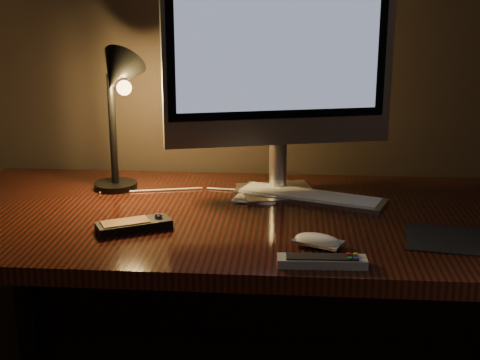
# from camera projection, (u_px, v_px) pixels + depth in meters

# --- Properties ---
(desk) EXTENTS (1.60, 0.75, 0.75)m
(desk) POSITION_uv_depth(u_px,v_px,m) (256.00, 251.00, 1.77)
(desk) COLOR #34120B
(desk) RESTS_ON ground
(monitor) EXTENTS (0.60, 0.22, 0.64)m
(monitor) POSITION_uv_depth(u_px,v_px,m) (279.00, 54.00, 1.72)
(monitor) COLOR silver
(monitor) RESTS_ON desk
(keyboard) EXTENTS (0.41, 0.24, 0.01)m
(keyboard) POSITION_uv_depth(u_px,v_px,m) (309.00, 196.00, 1.77)
(keyboard) COLOR silver
(keyboard) RESTS_ON desk
(mousepad) EXTENTS (0.24, 0.21, 0.00)m
(mousepad) POSITION_uv_depth(u_px,v_px,m) (457.00, 240.00, 1.48)
(mousepad) COLOR black
(mousepad) RESTS_ON desk
(mouse) EXTENTS (0.12, 0.09, 0.02)m
(mouse) POSITION_uv_depth(u_px,v_px,m) (318.00, 243.00, 1.44)
(mouse) COLOR white
(mouse) RESTS_ON desk
(media_remote) EXTENTS (0.18, 0.14, 0.03)m
(media_remote) POSITION_uv_depth(u_px,v_px,m) (134.00, 225.00, 1.55)
(media_remote) COLOR black
(media_remote) RESTS_ON desk
(tv_remote) EXTENTS (0.18, 0.05, 0.02)m
(tv_remote) POSITION_uv_depth(u_px,v_px,m) (322.00, 261.00, 1.34)
(tv_remote) COLOR #9C9FA2
(tv_remote) RESTS_ON desk
(papers) EXTENTS (0.13, 0.10, 0.01)m
(papers) POSITION_uv_depth(u_px,v_px,m) (255.00, 199.00, 1.77)
(papers) COLOR white
(papers) RESTS_ON desk
(desk_lamp) EXTENTS (0.18, 0.20, 0.40)m
(desk_lamp) POSITION_uv_depth(u_px,v_px,m) (117.00, 94.00, 1.76)
(desk_lamp) COLOR black
(desk_lamp) RESTS_ON desk
(cable) EXTENTS (0.54, 0.02, 0.00)m
(cable) POSITION_uv_depth(u_px,v_px,m) (202.00, 192.00, 1.83)
(cable) COLOR white
(cable) RESTS_ON desk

